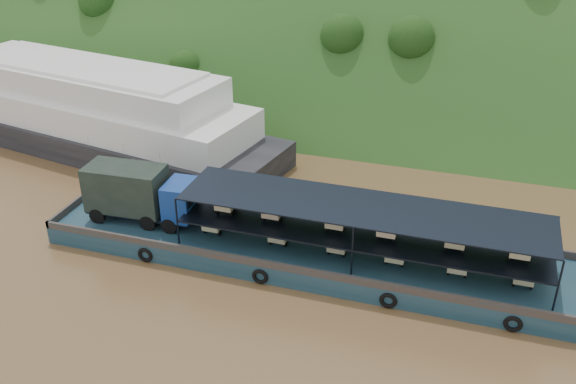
% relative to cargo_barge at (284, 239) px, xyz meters
% --- Properties ---
extents(ground, '(160.00, 160.00, 0.00)m').
position_rel_cargo_barge_xyz_m(ground, '(1.29, 0.02, -1.29)').
color(ground, brown).
rests_on(ground, ground).
extents(hillside, '(140.00, 39.60, 39.60)m').
position_rel_cargo_barge_xyz_m(hillside, '(1.29, 36.02, -1.29)').
color(hillside, '#173C15').
rests_on(hillside, ground).
extents(cargo_barge, '(35.00, 7.18, 5.10)m').
position_rel_cargo_barge_xyz_m(cargo_barge, '(0.00, 0.00, 0.00)').
color(cargo_barge, '#122F40').
rests_on(cargo_barge, ground).
extents(passenger_ferry, '(38.46, 15.93, 7.57)m').
position_rel_cargo_barge_xyz_m(passenger_ferry, '(-22.65, 12.57, 1.99)').
color(passenger_ferry, black).
rests_on(passenger_ferry, ground).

